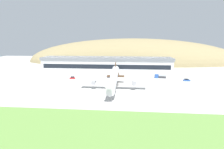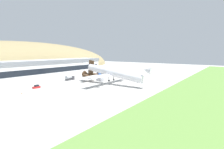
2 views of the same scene
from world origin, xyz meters
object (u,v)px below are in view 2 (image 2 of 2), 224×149
object	(u,v)px
terminal_building	(39,68)
traffic_cone_0	(22,93)
cargo_airplane	(112,73)
fuel_truck	(70,78)
service_car_1	(36,87)
box_truck	(101,72)
service_car_0	(120,72)

from	to	relation	value
terminal_building	traffic_cone_0	world-z (taller)	terminal_building
terminal_building	cargo_airplane	xyz separation A→B (m)	(10.67, -55.28, -0.74)
fuel_truck	traffic_cone_0	distance (m)	39.13
service_car_1	box_truck	size ratio (longest dim) A/B	0.46
terminal_building	service_car_1	distance (m)	37.01
traffic_cone_0	terminal_building	bearing A→B (deg)	49.07
fuel_truck	box_truck	xyz separation A→B (m)	(35.53, 2.41, 0.02)
service_car_0	fuel_truck	bearing A→B (deg)	173.71
terminal_building	box_truck	bearing A→B (deg)	-27.44
terminal_building	traffic_cone_0	distance (m)	47.86
cargo_airplane	traffic_cone_0	distance (m)	46.44
terminal_building	cargo_airplane	bearing A→B (deg)	-79.07
cargo_airplane	service_car_0	size ratio (longest dim) A/B	10.85
cargo_airplane	fuel_truck	xyz separation A→B (m)	(-4.36, 31.14, -4.95)
terminal_building	fuel_truck	world-z (taller)	terminal_building
box_truck	service_car_1	bearing A→B (deg)	-172.38
cargo_airplane	traffic_cone_0	xyz separation A→B (m)	(-41.70, 19.50, -6.16)
terminal_building	traffic_cone_0	bearing A→B (deg)	-130.93
service_car_0	traffic_cone_0	size ratio (longest dim) A/B	7.34
cargo_airplane	box_truck	xyz separation A→B (m)	(31.17, 33.55, -4.92)
service_car_0	cargo_airplane	bearing A→B (deg)	-151.56
terminal_building	cargo_airplane	distance (m)	56.30
cargo_airplane	service_car_1	xyz separation A→B (m)	(-31.24, 25.20, -5.75)
terminal_building	cargo_airplane	size ratio (longest dim) A/B	2.38
terminal_building	cargo_airplane	world-z (taller)	cargo_airplane
service_car_1	terminal_building	bearing A→B (deg)	55.63
fuel_truck	traffic_cone_0	size ratio (longest dim) A/B	11.16
terminal_building	box_truck	world-z (taller)	terminal_building
cargo_airplane	fuel_truck	size ratio (longest dim) A/B	7.13
terminal_building	service_car_1	bearing A→B (deg)	-124.37
cargo_airplane	service_car_1	bearing A→B (deg)	141.10
terminal_building	fuel_truck	xyz separation A→B (m)	(6.31, -24.13, -5.69)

